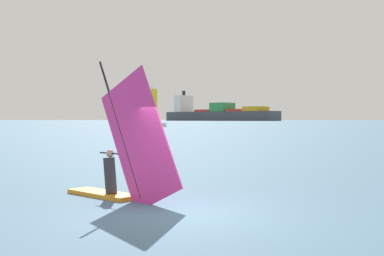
# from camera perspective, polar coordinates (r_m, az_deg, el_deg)

# --- Properties ---
(ground_plane) EXTENTS (4000.00, 4000.00, 0.00)m
(ground_plane) POSITION_cam_1_polar(r_m,az_deg,el_deg) (11.34, -1.94, -10.07)
(ground_plane) COLOR #476B84
(windsurfer) EXTENTS (3.77, 2.83, 4.11)m
(windsurfer) POSITION_cam_1_polar(r_m,az_deg,el_deg) (13.29, -8.36, -4.17)
(windsurfer) COLOR orange
(windsurfer) RESTS_ON ground_plane
(cargo_ship) EXTENTS (140.65, 107.12, 37.87)m
(cargo_ship) POSITION_cam_1_polar(r_m,az_deg,el_deg) (576.54, 3.07, 1.71)
(cargo_ship) COLOR #3F444C
(cargo_ship) RESTS_ON ground_plane
(distant_headland) EXTENTS (1190.29, 394.03, 37.99)m
(distant_headland) POSITION_cam_1_polar(r_m,az_deg,el_deg) (1364.12, 21.56, 1.71)
(distant_headland) COLOR #756B56
(distant_headland) RESTS_ON ground_plane
(small_sailboat) EXTENTS (6.98, 8.62, 11.79)m
(small_sailboat) POSITION_cam_1_polar(r_m,az_deg,el_deg) (131.36, -4.73, 0.53)
(small_sailboat) COLOR white
(small_sailboat) RESTS_ON ground_plane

